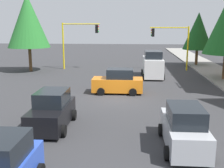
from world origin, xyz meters
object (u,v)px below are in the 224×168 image
tree_opposite_side (28,21)px  car_black (52,111)px  tree_roadside_far (198,31)px  traffic_signal_far_right (78,37)px  car_silver (184,129)px  car_orange (118,82)px  delivery_van_white (153,65)px  traffic_signal_far_left (172,39)px

tree_opposite_side → car_black: (17.86, 7.70, -4.91)m
tree_roadside_far → traffic_signal_far_right: bearing=-75.2°
traffic_signal_far_right → car_silver: (21.99, 8.95, -3.09)m
tree_roadside_far → car_silver: tree_roadside_far is taller
car_silver → car_black: bearing=-108.0°
tree_opposite_side → tree_roadside_far: 21.40m
car_silver → car_black: (-2.13, -6.57, 0.00)m
tree_roadside_far → car_orange: tree_roadside_far is taller
car_orange → delivery_van_white: bearing=155.7°
tree_opposite_side → tree_roadside_far: bearing=106.3°
delivery_van_white → traffic_signal_far_left: bearing=152.1°
traffic_signal_far_right → car_silver: 23.94m
traffic_signal_far_right → car_black: bearing=6.8°
tree_opposite_side → delivery_van_white: 15.05m
traffic_signal_far_right → tree_opposite_side: tree_opposite_side is taller
tree_opposite_side → car_silver: tree_opposite_side is taller
traffic_signal_far_left → car_silver: bearing=-6.1°
tree_opposite_side → traffic_signal_far_left: bearing=96.9°
tree_opposite_side → car_silver: bearing=35.5°
traffic_signal_far_left → tree_opposite_side: size_ratio=0.59×
delivery_van_white → car_orange: bearing=-24.3°
delivery_van_white → car_silver: delivery_van_white is taller
tree_opposite_side → car_orange: bearing=47.3°
traffic_signal_far_left → car_black: 21.95m
car_orange → tree_opposite_side: bearing=-132.7°
traffic_signal_far_left → car_orange: 13.62m
car_silver → traffic_signal_far_right: bearing=-157.9°
traffic_signal_far_right → tree_roadside_far: tree_roadside_far is taller
car_black → delivery_van_white: bearing=157.0°
traffic_signal_far_right → tree_opposite_side: bearing=-69.4°
car_orange → car_black: same height
traffic_signal_far_right → tree_roadside_far: (-4.00, 15.19, 0.60)m
traffic_signal_far_left → delivery_van_white: bearing=-27.9°
traffic_signal_far_right → traffic_signal_far_left: bearing=90.0°
tree_opposite_side → car_orange: size_ratio=2.21×
car_silver → traffic_signal_far_left: bearing=173.9°
tree_roadside_far → delivery_van_white: 11.38m
tree_roadside_far → car_orange: bearing=-31.1°
tree_opposite_side → delivery_van_white: bearing=78.8°
tree_roadside_far → car_silver: (25.99, -6.24, -3.68)m
tree_roadside_far → car_orange: 19.05m
car_black → car_orange: bearing=158.2°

